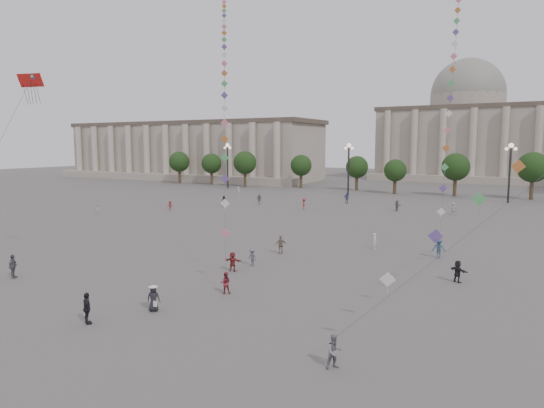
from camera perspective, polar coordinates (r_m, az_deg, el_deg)
The scene contains 29 objects.
ground at distance 33.57m, azimuth -7.98°, elevation -11.05°, with size 360.00×360.00×0.00m, color #4E4C4A.
hall_west at distance 152.10m, azimuth -9.66°, elevation 6.18°, with size 84.00×26.22×17.20m.
hall_central at distance 155.99m, azimuth 21.81°, elevation 7.94°, with size 48.30×34.30×35.50m.
tree_row at distance 105.41m, azimuth 18.19°, elevation 3.96°, with size 137.12×5.12×8.00m.
lamp_post_far_west at distance 115.12m, azimuth -5.26°, elevation 5.48°, with size 2.00×0.90×10.65m.
lamp_post_mid_west at distance 101.51m, azimuth 9.01°, elevation 5.22°, with size 2.00×0.90×10.65m.
lamp_post_mid_east at distance 95.68m, azimuth 26.23°, elevation 4.49°, with size 2.00×0.90×10.65m.
person_crowd_0 at distance 86.53m, azimuth 8.78°, elevation 0.69°, with size 1.13×0.47×1.93m, color navy.
person_crowd_1 at distance 77.16m, azimuth -19.70°, elevation -0.56°, with size 0.74×0.57×1.52m, color silver.
person_crowd_2 at distance 78.17m, azimuth -11.90°, elevation -0.20°, with size 0.98×0.56×1.51m, color maroon.
person_crowd_3 at distance 39.52m, azimuth 21.00°, elevation -7.41°, with size 1.57×0.50×1.69m, color black.
person_crowd_4 at distance 76.79m, azimuth 20.52°, elevation -0.50°, with size 1.72×0.55×1.85m, color silver.
person_crowd_6 at distance 41.83m, azimuth -2.36°, elevation -6.25°, with size 1.00×0.58×1.56m, color #5D5D62.
person_crowd_10 at distance 98.68m, azimuth -3.94°, elevation 1.51°, with size 0.69×0.45×1.88m, color silver.
person_crowd_12 at distance 78.34m, azimuth 14.51°, elevation -0.16°, with size 1.64×0.52×1.77m, color slate.
person_crowd_13 at distance 49.56m, azimuth 12.00°, elevation -4.29°, with size 0.57×0.38×1.57m, color white.
person_crowd_16 at distance 84.45m, azimuth -1.52°, elevation 0.57°, with size 1.04×0.43×1.78m, color slate.
person_crowd_17 at distance 77.50m, azimuth 3.80°, elevation 0.00°, with size 1.20×0.69×1.86m, color maroon.
person_crowd_18 at distance 81.96m, azimuth -5.66°, elevation 0.34°, with size 0.88×0.57×1.80m, color black.
person_crowd_19 at distance 46.29m, azimuth 1.05°, elevation -4.82°, with size 1.03×0.43×1.76m, color #826E5A.
tourist_1 at distance 30.64m, azimuth -20.93°, elevation -11.40°, with size 1.10×0.46×1.87m, color black.
tourist_2 at distance 40.21m, azimuth -4.65°, elevation -6.77°, with size 1.50×0.48×1.62m, color maroon.
tourist_3 at distance 43.09m, azimuth -28.18°, elevation -6.48°, with size 1.10×0.46×1.88m, color #57585C.
kite_flyer_0 at distance 34.45m, azimuth -5.50°, elevation -9.22°, with size 0.74×0.58×1.52m, color maroon.
kite_flyer_1 at distance 47.19m, azimuth 19.03°, elevation -4.95°, with size 1.16×0.67×1.80m, color navy.
kite_flyer_2 at distance 23.68m, azimuth 7.36°, elevation -16.84°, with size 0.79×0.62×1.63m, color slate.
hat_person at distance 31.68m, azimuth -13.77°, elevation -10.65°, with size 0.96×0.84×1.69m.
dragon_kite at distance 44.66m, azimuth -26.55°, elevation 11.89°, with size 2.26×4.04×15.69m.
kite_train_west at distance 67.97m, azimuth -5.64°, elevation 18.47°, with size 35.69×52.21×76.52m.
Camera 1 is at (19.17, -25.54, 10.37)m, focal length 32.00 mm.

